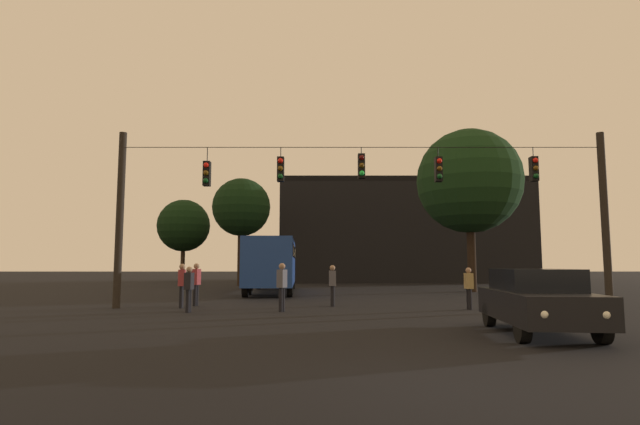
% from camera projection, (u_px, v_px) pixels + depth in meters
% --- Properties ---
extents(ground_plane, '(168.00, 168.00, 0.00)m').
position_uv_depth(ground_plane, '(345.00, 291.00, 30.99)').
color(ground_plane, black).
rests_on(ground_plane, ground).
extents(overhead_signal_span, '(18.74, 0.44, 6.71)m').
position_uv_depth(overhead_signal_span, '(362.00, 202.00, 19.10)').
color(overhead_signal_span, black).
rests_on(overhead_signal_span, ground).
extents(city_bus, '(2.93, 11.09, 3.00)m').
position_uv_depth(city_bus, '(272.00, 260.00, 29.30)').
color(city_bus, navy).
rests_on(city_bus, ground).
extents(car_near_right, '(2.19, 4.46, 1.52)m').
position_uv_depth(car_near_right, '(536.00, 300.00, 11.85)').
color(car_near_right, black).
rests_on(car_near_right, ground).
extents(pedestrian_crossing_left, '(0.26, 0.37, 1.52)m').
position_uv_depth(pedestrian_crossing_left, '(468.00, 286.00, 18.14)').
color(pedestrian_crossing_left, black).
rests_on(pedestrian_crossing_left, ground).
extents(pedestrian_crossing_center, '(0.28, 0.38, 1.56)m').
position_uv_depth(pedestrian_crossing_center, '(188.00, 287.00, 17.16)').
color(pedestrian_crossing_center, black).
rests_on(pedestrian_crossing_center, ground).
extents(pedestrian_crossing_right, '(0.28, 0.39, 1.65)m').
position_uv_depth(pedestrian_crossing_right, '(181.00, 283.00, 18.86)').
color(pedestrian_crossing_right, black).
rests_on(pedestrian_crossing_right, ground).
extents(pedestrian_near_bus, '(0.31, 0.40, 1.67)m').
position_uv_depth(pedestrian_near_bus, '(195.00, 282.00, 19.82)').
color(pedestrian_near_bus, black).
rests_on(pedestrian_near_bus, ground).
extents(pedestrian_trailing, '(0.36, 0.42, 1.67)m').
position_uv_depth(pedestrian_trailing, '(281.00, 284.00, 17.39)').
color(pedestrian_trailing, black).
rests_on(pedestrian_trailing, ground).
extents(pedestrian_far_side, '(0.27, 0.38, 1.60)m').
position_uv_depth(pedestrian_far_side, '(332.00, 283.00, 19.65)').
color(pedestrian_far_side, black).
rests_on(pedestrian_far_side, ground).
extents(corner_building, '(22.88, 12.70, 9.46)m').
position_uv_depth(corner_building, '(398.00, 233.00, 50.16)').
color(corner_building, black).
rests_on(corner_building, ground).
extents(tree_left_silhouette, '(6.37, 6.37, 9.88)m').
position_uv_depth(tree_left_silhouette, '(468.00, 181.00, 30.61)').
color(tree_left_silhouette, black).
rests_on(tree_left_silhouette, ground).
extents(tree_behind_building, '(4.47, 4.47, 8.26)m').
position_uv_depth(tree_behind_building, '(240.00, 208.00, 38.64)').
color(tree_behind_building, black).
rests_on(tree_behind_building, ground).
extents(tree_right_far, '(4.99, 4.99, 7.84)m').
position_uv_depth(tree_right_far, '(183.00, 226.00, 48.09)').
color(tree_right_far, '#2D2116').
rests_on(tree_right_far, ground).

